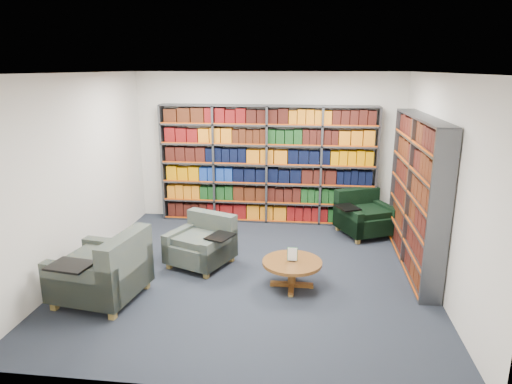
# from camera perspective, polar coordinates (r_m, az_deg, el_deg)

# --- Properties ---
(room_shell) EXTENTS (5.02, 5.02, 2.82)m
(room_shell) POSITION_cam_1_polar(r_m,az_deg,el_deg) (6.22, -0.66, 1.66)
(room_shell) COLOR black
(room_shell) RESTS_ON ground
(bookshelf_back) EXTENTS (4.00, 0.28, 2.20)m
(bookshelf_back) POSITION_cam_1_polar(r_m,az_deg,el_deg) (8.56, 1.40, 3.37)
(bookshelf_back) COLOR #47494F
(bookshelf_back) RESTS_ON ground
(bookshelf_right) EXTENTS (0.28, 2.50, 2.20)m
(bookshelf_right) POSITION_cam_1_polar(r_m,az_deg,el_deg) (7.00, 19.39, -0.22)
(bookshelf_right) COLOR #47494F
(bookshelf_right) RESTS_ON ground
(chair_teal_left) EXTENTS (1.09, 1.06, 0.74)m
(chair_teal_left) POSITION_cam_1_polar(r_m,az_deg,el_deg) (6.94, -6.56, -6.54)
(chair_teal_left) COLOR #041936
(chair_teal_left) RESTS_ON ground
(chair_green_right) EXTENTS (1.13, 1.12, 0.76)m
(chair_green_right) POSITION_cam_1_polar(r_m,az_deg,el_deg) (8.33, 13.22, -3.02)
(chair_green_right) COLOR black
(chair_green_right) RESTS_ON ground
(chair_teal_front) EXTENTS (1.12, 1.23, 0.89)m
(chair_teal_front) POSITION_cam_1_polar(r_m,az_deg,el_deg) (6.13, -18.16, -9.64)
(chair_teal_front) COLOR #041936
(chair_teal_front) RESTS_ON ground
(coffee_table) EXTENTS (0.80, 0.80, 0.56)m
(coffee_table) POSITION_cam_1_polar(r_m,az_deg,el_deg) (6.19, 4.53, -9.25)
(coffee_table) COLOR brown
(coffee_table) RESTS_ON ground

